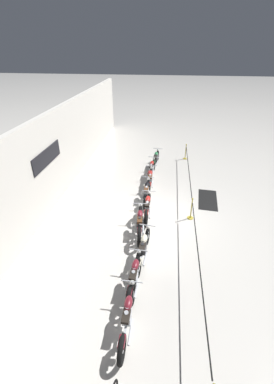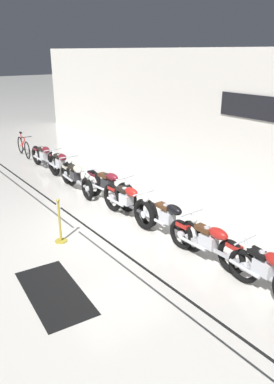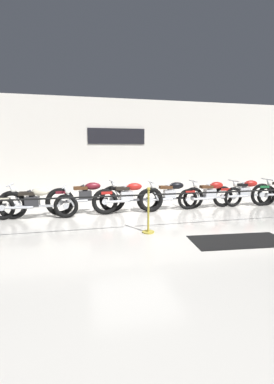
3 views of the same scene
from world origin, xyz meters
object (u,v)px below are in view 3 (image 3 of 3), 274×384
Objects in this scene: motorcycle_maroon_3 at (87,198)px; motorcycle_red_6 at (211,194)px; motorcycle_cream_2 at (35,203)px; motorcycle_black_5 at (171,195)px; stanchion_mid_left at (148,217)px; motorcycle_red_7 at (245,193)px; stanchion_far_left at (77,203)px; motorcycle_red_4 at (129,198)px; floor_banner at (239,241)px.

motorcycle_red_6 is (3.98, -0.10, -0.03)m from motorcycle_maroon_3.
motorcycle_black_5 is (4.05, 0.26, 0.01)m from motorcycle_cream_2.
stanchion_mid_left reaches higher than motorcycle_black_5.
motorcycle_cream_2 is at bearing -168.50° from motorcycle_maroon_3.
stanchion_far_left is (-5.53, -2.06, 0.31)m from motorcycle_red_7.
motorcycle_red_4 reaches higher than motorcycle_red_7.
motorcycle_red_6 is (5.41, 0.19, 0.00)m from motorcycle_cream_2.
motorcycle_cream_2 is at bearing 146.04° from stanchion_mid_left.
motorcycle_cream_2 is 1.46m from motorcycle_maroon_3.
motorcycle_red_4 is at bearing 126.81° from floor_banner.
floor_banner is at bearing -126.81° from motorcycle_red_7.
motorcycle_red_6 is at bearing 25.50° from stanchion_far_left.
motorcycle_red_6 is 1.16× the size of floor_banner.
motorcycle_red_7 reaches higher than motorcycle_cream_2.
motorcycle_cream_2 is 1.02× the size of motorcycle_red_7.
motorcycle_maroon_3 reaches higher than motorcycle_red_7.
motorcycle_black_5 is (2.62, -0.03, -0.02)m from motorcycle_maroon_3.
motorcycle_red_7 is at bearing 58.08° from floor_banner.
motorcycle_red_7 is at bearing 1.95° from motorcycle_red_4.
stanchion_mid_left is at bearing -33.96° from motorcycle_cream_2.
stanchion_mid_left is (1.30, -2.13, -0.13)m from motorcycle_maroon_3.
motorcycle_red_4 is at bearing 92.70° from stanchion_mid_left.
floor_banner is (3.00, -3.08, -0.48)m from motorcycle_maroon_3.
motorcycle_maroon_3 is 1.02× the size of motorcycle_red_7.
motorcycle_red_4 is at bearing -9.46° from motorcycle_maroon_3.
floor_banner is (3.27, -0.95, -0.76)m from stanchion_far_left.
motorcycle_black_5 is at bearing -0.67° from motorcycle_maroon_3.
motorcycle_maroon_3 is 3.98m from motorcycle_red_6.
stanchion_far_left is at bearing 168.66° from floor_banner.
motorcycle_red_6 is at bearing 2.14° from motorcycle_red_4.
motorcycle_red_6 is at bearing -178.46° from motorcycle_red_7.
stanchion_far_left is (-2.89, -2.10, 0.30)m from motorcycle_black_5.
motorcycle_cream_2 is 2.64m from motorcycle_red_4.
motorcycle_cream_2 is 0.17× the size of stanchion_far_left.
stanchion_mid_left is (-3.96, -2.06, -0.10)m from motorcycle_red_7.
motorcycle_black_5 is 3.59m from stanchion_far_left.
motorcycle_red_7 is (5.26, -0.06, -0.03)m from motorcycle_maroon_3.
motorcycle_cream_2 is at bearing 122.16° from stanchion_far_left.
stanchion_mid_left is at bearing -0.00° from stanchion_far_left.
stanchion_far_left reaches higher than motorcycle_cream_2.
motorcycle_black_5 and motorcycle_red_7 have the same top height.
motorcycle_red_7 is (6.69, 0.23, 0.00)m from motorcycle_cream_2.
motorcycle_red_7 reaches higher than floor_banner.
motorcycle_red_6 is (1.36, -0.07, -0.01)m from motorcycle_black_5.
stanchion_mid_left reaches higher than motorcycle_maroon_3.
floor_banner is at bearing -29.26° from stanchion_mid_left.
stanchion_far_left is at bearing -144.08° from motorcycle_black_5.
motorcycle_black_5 is at bearing 57.79° from stanchion_mid_left.
motorcycle_cream_2 is at bearing -178.06° from motorcycle_red_7.
motorcycle_red_6 is 1.00× the size of motorcycle_red_7.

